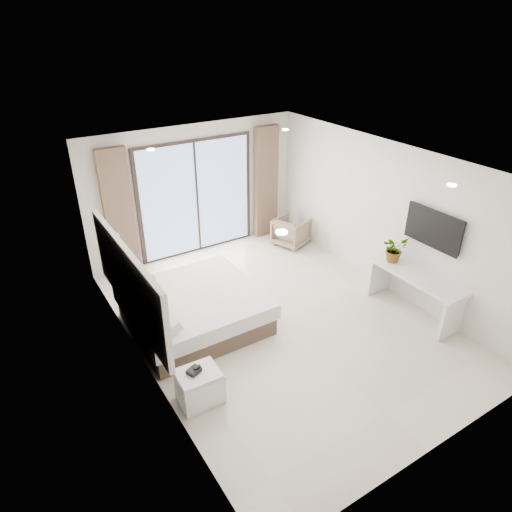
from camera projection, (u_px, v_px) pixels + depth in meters
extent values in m
plane|color=beige|center=(279.00, 320.00, 7.71)|extent=(6.20, 6.20, 0.00)
cube|color=silver|center=(195.00, 190.00, 9.39)|extent=(4.60, 0.02, 2.70)
cube|color=silver|center=(451.00, 364.00, 4.76)|extent=(4.60, 0.02, 2.70)
cube|color=silver|center=(138.00, 291.00, 6.00)|extent=(0.02, 6.20, 2.70)
cube|color=silver|center=(387.00, 217.00, 8.15)|extent=(0.02, 6.20, 2.70)
cube|color=white|center=(284.00, 164.00, 6.43)|extent=(4.60, 6.20, 0.02)
cube|color=silver|center=(128.00, 282.00, 6.59)|extent=(0.08, 3.00, 1.20)
cube|color=black|center=(434.00, 228.00, 7.27)|extent=(0.06, 1.00, 0.58)
cube|color=black|center=(433.00, 229.00, 7.25)|extent=(0.02, 1.04, 0.62)
cube|color=black|center=(196.00, 198.00, 9.44)|extent=(2.56, 0.04, 2.42)
cube|color=#8FADE5|center=(197.00, 198.00, 9.41)|extent=(2.40, 0.01, 2.30)
cube|color=brown|center=(119.00, 214.00, 8.56)|extent=(0.55, 0.14, 2.50)
cube|color=brown|center=(266.00, 183.00, 10.10)|extent=(0.55, 0.14, 2.50)
cylinder|color=white|center=(282.00, 232.00, 4.49)|extent=(0.12, 0.12, 0.02)
cylinder|color=white|center=(452.00, 185.00, 5.71)|extent=(0.12, 0.12, 0.02)
cylinder|color=white|center=(151.00, 150.00, 7.18)|extent=(0.12, 0.12, 0.02)
cylinder|color=white|center=(285.00, 130.00, 8.40)|extent=(0.12, 0.12, 0.02)
cube|color=brown|center=(195.00, 316.00, 7.53)|extent=(1.99, 1.89, 0.32)
cube|color=white|center=(194.00, 302.00, 7.39)|extent=(2.07, 1.97, 0.26)
cube|color=white|center=(168.00, 326.00, 6.49)|extent=(0.28, 0.40, 0.14)
cube|color=white|center=(157.00, 311.00, 6.81)|extent=(0.28, 0.40, 0.14)
cube|color=white|center=(147.00, 298.00, 7.13)|extent=(0.28, 0.40, 0.14)
cube|color=white|center=(138.00, 285.00, 7.45)|extent=(0.28, 0.40, 0.14)
cube|color=silver|center=(198.00, 374.00, 5.88)|extent=(0.56, 0.47, 0.05)
cube|color=silver|center=(200.00, 399.00, 6.09)|extent=(0.56, 0.47, 0.05)
cube|color=silver|center=(206.00, 397.00, 5.84)|extent=(0.54, 0.07, 0.44)
cube|color=silver|center=(193.00, 378.00, 6.13)|extent=(0.54, 0.07, 0.44)
cube|color=black|center=(194.00, 371.00, 5.85)|extent=(0.21, 0.19, 0.06)
cube|color=silver|center=(417.00, 276.00, 7.55)|extent=(0.54, 1.72, 0.06)
cube|color=silver|center=(452.00, 318.00, 7.15)|extent=(0.52, 0.06, 0.71)
cube|color=silver|center=(380.00, 275.00, 8.31)|extent=(0.52, 0.06, 0.71)
imported|color=#33662D|center=(394.00, 251.00, 7.85)|extent=(0.46, 0.51, 0.36)
imported|color=#836B56|center=(291.00, 230.00, 10.06)|extent=(0.81, 0.84, 0.68)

